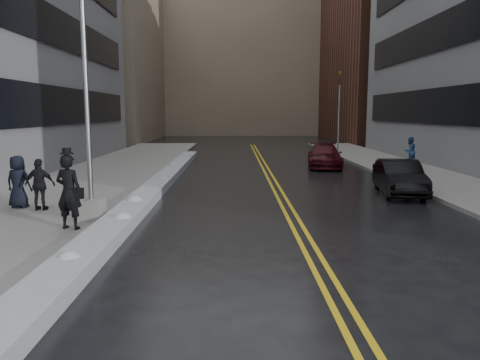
{
  "coord_description": "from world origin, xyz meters",
  "views": [
    {
      "loc": [
        0.74,
        -10.98,
        3.17
      ],
      "look_at": [
        0.89,
        1.88,
        1.3
      ],
      "focal_mm": 35.0,
      "sensor_mm": 36.0,
      "label": 1
    }
  ],
  "objects_px": {
    "fire_hydrant": "(416,170)",
    "car_maroon": "(325,156)",
    "traffic_signal": "(339,109)",
    "car_black": "(399,177)",
    "pedestrian_fedora": "(69,192)",
    "pedestrian_d": "(40,185)",
    "pedestrian_c": "(18,182)",
    "pedestrian_east": "(410,151)",
    "lamppost": "(88,135)"
  },
  "relations": [
    {
      "from": "pedestrian_fedora",
      "to": "car_black",
      "type": "relative_size",
      "value": 0.48
    },
    {
      "from": "traffic_signal",
      "to": "pedestrian_east",
      "type": "height_order",
      "value": "traffic_signal"
    },
    {
      "from": "car_black",
      "to": "car_maroon",
      "type": "xyz_separation_m",
      "value": [
        -1.18,
        9.0,
        -0.01
      ]
    },
    {
      "from": "pedestrian_d",
      "to": "lamppost",
      "type": "bearing_deg",
      "value": 148.65
    },
    {
      "from": "pedestrian_east",
      "to": "car_maroon",
      "type": "height_order",
      "value": "pedestrian_east"
    },
    {
      "from": "pedestrian_east",
      "to": "car_black",
      "type": "height_order",
      "value": "pedestrian_east"
    },
    {
      "from": "lamppost",
      "to": "pedestrian_d",
      "type": "height_order",
      "value": "lamppost"
    },
    {
      "from": "traffic_signal",
      "to": "pedestrian_d",
      "type": "height_order",
      "value": "traffic_signal"
    },
    {
      "from": "pedestrian_east",
      "to": "fire_hydrant",
      "type": "bearing_deg",
      "value": 46.01
    },
    {
      "from": "pedestrian_c",
      "to": "car_maroon",
      "type": "relative_size",
      "value": 0.36
    },
    {
      "from": "traffic_signal",
      "to": "pedestrian_east",
      "type": "xyz_separation_m",
      "value": [
        2.23,
        -8.52,
        -2.44
      ]
    },
    {
      "from": "fire_hydrant",
      "to": "pedestrian_d",
      "type": "xyz_separation_m",
      "value": [
        -14.28,
        -6.65,
        0.41
      ]
    },
    {
      "from": "pedestrian_d",
      "to": "traffic_signal",
      "type": "bearing_deg",
      "value": -120.68
    },
    {
      "from": "traffic_signal",
      "to": "pedestrian_fedora",
      "type": "distance_m",
      "value": 26.09
    },
    {
      "from": "fire_hydrant",
      "to": "traffic_signal",
      "type": "distance_m",
      "value": 14.3
    },
    {
      "from": "pedestrian_fedora",
      "to": "car_black",
      "type": "bearing_deg",
      "value": -136.8
    },
    {
      "from": "fire_hydrant",
      "to": "car_maroon",
      "type": "bearing_deg",
      "value": 117.53
    },
    {
      "from": "fire_hydrant",
      "to": "traffic_signal",
      "type": "xyz_separation_m",
      "value": [
        -0.5,
        14.0,
        2.85
      ]
    },
    {
      "from": "lamppost",
      "to": "fire_hydrant",
      "type": "distance_m",
      "value": 14.81
    },
    {
      "from": "pedestrian_d",
      "to": "car_black",
      "type": "relative_size",
      "value": 0.39
    },
    {
      "from": "traffic_signal",
      "to": "pedestrian_d",
      "type": "distance_m",
      "value": 24.94
    },
    {
      "from": "pedestrian_c",
      "to": "pedestrian_d",
      "type": "distance_m",
      "value": 0.93
    },
    {
      "from": "lamppost",
      "to": "pedestrian_east",
      "type": "height_order",
      "value": "lamppost"
    },
    {
      "from": "lamppost",
      "to": "car_maroon",
      "type": "height_order",
      "value": "lamppost"
    },
    {
      "from": "pedestrian_east",
      "to": "car_maroon",
      "type": "distance_m",
      "value": 4.81
    },
    {
      "from": "lamppost",
      "to": "car_maroon",
      "type": "relative_size",
      "value": 1.66
    },
    {
      "from": "pedestrian_fedora",
      "to": "pedestrian_d",
      "type": "bearing_deg",
      "value": -39.59
    },
    {
      "from": "lamppost",
      "to": "car_maroon",
      "type": "xyz_separation_m",
      "value": [
        9.25,
        13.85,
        -1.87
      ]
    },
    {
      "from": "fire_hydrant",
      "to": "car_black",
      "type": "height_order",
      "value": "car_black"
    },
    {
      "from": "pedestrian_d",
      "to": "car_maroon",
      "type": "height_order",
      "value": "pedestrian_d"
    },
    {
      "from": "pedestrian_fedora",
      "to": "pedestrian_c",
      "type": "xyz_separation_m",
      "value": [
        -2.58,
        2.77,
        -0.14
      ]
    },
    {
      "from": "pedestrian_c",
      "to": "car_black",
      "type": "bearing_deg",
      "value": -156.47
    },
    {
      "from": "pedestrian_c",
      "to": "car_maroon",
      "type": "bearing_deg",
      "value": -124.6
    },
    {
      "from": "pedestrian_fedora",
      "to": "pedestrian_d",
      "type": "relative_size",
      "value": 1.22
    },
    {
      "from": "fire_hydrant",
      "to": "pedestrian_fedora",
      "type": "relative_size",
      "value": 0.37
    },
    {
      "from": "pedestrian_c",
      "to": "pedestrian_east",
      "type": "distance_m",
      "value": 20.54
    },
    {
      "from": "pedestrian_fedora",
      "to": "pedestrian_d",
      "type": "xyz_separation_m",
      "value": [
        -1.73,
        2.38,
        -0.17
      ]
    },
    {
      "from": "pedestrian_c",
      "to": "traffic_signal",
      "type": "bearing_deg",
      "value": -115.51
    },
    {
      "from": "lamppost",
      "to": "fire_hydrant",
      "type": "height_order",
      "value": "lamppost"
    },
    {
      "from": "fire_hydrant",
      "to": "car_maroon",
      "type": "distance_m",
      "value": 6.6
    },
    {
      "from": "traffic_signal",
      "to": "car_black",
      "type": "bearing_deg",
      "value": -94.58
    },
    {
      "from": "car_black",
      "to": "car_maroon",
      "type": "height_order",
      "value": "car_black"
    },
    {
      "from": "pedestrian_east",
      "to": "car_black",
      "type": "relative_size",
      "value": 0.4
    },
    {
      "from": "pedestrian_east",
      "to": "car_maroon",
      "type": "relative_size",
      "value": 0.36
    },
    {
      "from": "lamppost",
      "to": "car_black",
      "type": "xyz_separation_m",
      "value": [
        10.43,
        4.86,
        -1.86
      ]
    },
    {
      "from": "pedestrian_d",
      "to": "car_maroon",
      "type": "bearing_deg",
      "value": -128.9
    },
    {
      "from": "car_black",
      "to": "car_maroon",
      "type": "distance_m",
      "value": 9.07
    },
    {
      "from": "pedestrian_fedora",
      "to": "pedestrian_east",
      "type": "distance_m",
      "value": 20.35
    },
    {
      "from": "traffic_signal",
      "to": "pedestrian_c",
      "type": "relative_size",
      "value": 3.59
    },
    {
      "from": "pedestrian_d",
      "to": "car_maroon",
      "type": "xyz_separation_m",
      "value": [
        11.23,
        12.5,
        -0.29
      ]
    }
  ]
}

